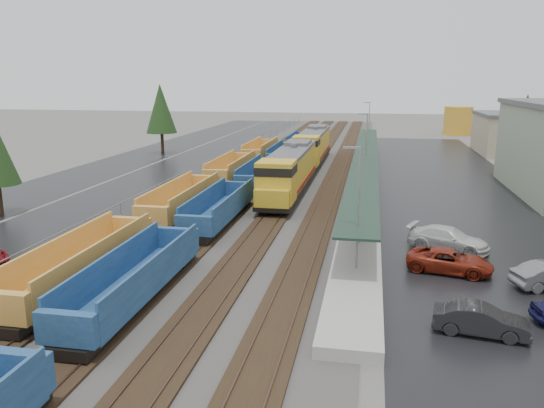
{
  "coord_description": "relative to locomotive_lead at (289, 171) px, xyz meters",
  "views": [
    {
      "loc": [
        10.11,
        -10.29,
        11.68
      ],
      "look_at": [
        2.5,
        29.99,
        2.0
      ],
      "focal_mm": 35.0,
      "sensor_mm": 36.0,
      "label": 1
    }
  ],
  "objects": [
    {
      "name": "station_platform",
      "position": [
        7.5,
        7.8,
        -1.84
      ],
      "size": [
        3.0,
        80.0,
        8.0
      ],
      "color": "#9E9B93",
      "rests_on": "ground"
    },
    {
      "name": "chainlink_fence",
      "position": [
        -11.5,
        16.23,
        -0.96
      ],
      "size": [
        0.08,
        160.04,
        2.02
      ],
      "color": "gray",
      "rests_on": "ground"
    },
    {
      "name": "tree_east",
      "position": [
        26.0,
        15.79,
        3.9
      ],
      "size": [
        4.4,
        4.4,
        10.0
      ],
      "color": "#332316",
      "rests_on": "ground"
    },
    {
      "name": "distant_hills",
      "position": [
        42.79,
        168.47,
        -2.57
      ],
      "size": [
        301.0,
        140.0,
        25.2
      ],
      "color": "#495845",
      "rests_on": "ground"
    },
    {
      "name": "locomotive_lead",
      "position": [
        0.0,
        0.0,
        0.0
      ],
      "size": [
        3.26,
        21.52,
        4.87
      ],
      "color": "black",
      "rests_on": "ground"
    },
    {
      "name": "storage_tank",
      "position": [
        26.04,
        67.32,
        0.41
      ],
      "size": [
        5.96,
        5.96,
        5.96
      ],
      "primitive_type": "cylinder",
      "color": "gold",
      "rests_on": "ground"
    },
    {
      "name": "west_parking_lot",
      "position": [
        -17.0,
        17.79,
        -2.56
      ],
      "size": [
        10.0,
        160.0,
        0.02
      ],
      "primitive_type": "cube",
      "color": "black",
      "rests_on": "ground"
    },
    {
      "name": "tree_west_far",
      "position": [
        -25.0,
        27.79,
        4.55
      ],
      "size": [
        4.84,
        4.84,
        11.0
      ],
      "color": "#332316",
      "rests_on": "ground"
    },
    {
      "name": "west_road",
      "position": [
        -27.0,
        17.79,
        -2.56
      ],
      "size": [
        9.0,
        160.0,
        0.02
      ],
      "primitive_type": "cube",
      "color": "black",
      "rests_on": "ground"
    },
    {
      "name": "parked_car_east_c",
      "position": [
        13.64,
        -15.44,
        -1.77
      ],
      "size": [
        4.18,
        5.98,
        1.61
      ],
      "primitive_type": "imported",
      "rotation": [
        0.0,
        0.0,
        1.18
      ],
      "color": "silver",
      "rests_on": "ground"
    },
    {
      "name": "trackbed",
      "position": [
        -2.0,
        17.79,
        -2.41
      ],
      "size": [
        14.6,
        160.0,
        0.22
      ],
      "color": "black",
      "rests_on": "ground"
    },
    {
      "name": "east_commuter_lot",
      "position": [
        17.0,
        7.79,
        -2.56
      ],
      "size": [
        16.0,
        100.0,
        0.02
      ],
      "primitive_type": "cube",
      "color": "black",
      "rests_on": "ground"
    },
    {
      "name": "well_string_blue",
      "position": [
        -4.0,
        -11.68,
        -1.37
      ],
      "size": [
        2.76,
        110.56,
        2.45
      ],
      "color": "navy",
      "rests_on": "ground"
    },
    {
      "name": "well_string_yellow",
      "position": [
        -8.0,
        -17.97,
        -1.34
      ],
      "size": [
        2.86,
        97.73,
        2.53
      ],
      "color": "gold",
      "rests_on": "ground"
    },
    {
      "name": "ballast_strip",
      "position": [
        -2.0,
        17.79,
        -2.53
      ],
      "size": [
        20.0,
        160.0,
        0.08
      ],
      "primitive_type": "cube",
      "color": "#302D2B",
      "rests_on": "ground"
    },
    {
      "name": "parked_car_east_b",
      "position": [
        13.15,
        -19.98,
        -1.86
      ],
      "size": [
        3.43,
        5.54,
        1.43
      ],
      "primitive_type": "imported",
      "rotation": [
        0.0,
        0.0,
        1.35
      ],
      "color": "maroon",
      "rests_on": "ground"
    },
    {
      "name": "locomotive_trail",
      "position": [
        0.0,
        21.0,
        0.0
      ],
      "size": [
        3.26,
        21.52,
        4.87
      ],
      "color": "black",
      "rests_on": "ground"
    },
    {
      "name": "parked_car_east_a",
      "position": [
        13.46,
        -28.3,
        -1.86
      ],
      "size": [
        2.13,
        4.49,
        1.42
      ],
      "primitive_type": "imported",
      "rotation": [
        0.0,
        0.0,
        1.42
      ],
      "color": "black",
      "rests_on": "ground"
    }
  ]
}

